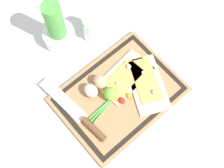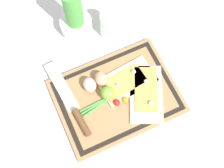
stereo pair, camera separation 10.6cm
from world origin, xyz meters
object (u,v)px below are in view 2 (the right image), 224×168
object	(u,v)px
pizza_slice_near	(146,93)
pizza_slice_far	(126,81)
sauce_jar	(110,26)
cherry_tomato_yellow	(125,100)
herb_pot	(75,19)
lime	(108,93)
cherry_tomato_red	(117,103)
knife	(75,110)
egg_brown	(101,79)
egg_pink	(90,85)

from	to	relation	value
pizza_slice_near	pizza_slice_far	bearing A→B (deg)	121.98
sauce_jar	pizza_slice_far	bearing A→B (deg)	-99.35
cherry_tomato_yellow	herb_pot	world-z (taller)	herb_pot
lime	cherry_tomato_red	bearing A→B (deg)	-68.74
knife	egg_brown	xyz separation A→B (m)	(0.12, 0.06, 0.01)
knife	cherry_tomato_red	size ratio (longest dim) A/B	12.95
lime	cherry_tomato_yellow	xyz separation A→B (m)	(0.05, -0.04, -0.01)
cherry_tomato_yellow	sauce_jar	world-z (taller)	sauce_jar
pizza_slice_far	cherry_tomato_red	size ratio (longest dim) A/B	8.76
cherry_tomato_red	sauce_jar	xyz separation A→B (m)	(0.10, 0.27, 0.02)
knife	egg_brown	size ratio (longest dim) A/B	5.61
herb_pot	knife	bearing A→B (deg)	-113.59
egg_brown	herb_pot	world-z (taller)	herb_pot
pizza_slice_near	egg_pink	xyz separation A→B (m)	(-0.17, 0.10, 0.02)
cherry_tomato_red	herb_pot	world-z (taller)	herb_pot
cherry_tomato_red	knife	bearing A→B (deg)	165.13
pizza_slice_far	knife	xyz separation A→B (m)	(-0.20, -0.02, 0.00)
egg_brown	cherry_tomato_red	distance (m)	0.10
egg_brown	cherry_tomato_yellow	bearing A→B (deg)	-65.96
knife	herb_pot	size ratio (longest dim) A/B	1.38
pizza_slice_far	cherry_tomato_yellow	world-z (taller)	pizza_slice_far
knife	cherry_tomato_yellow	distance (m)	0.17
lime	herb_pot	distance (m)	0.29
egg_pink	lime	world-z (taller)	lime
egg_brown	knife	bearing A→B (deg)	-154.18
pizza_slice_near	sauce_jar	bearing A→B (deg)	91.54
egg_pink	cherry_tomato_yellow	world-z (taller)	egg_pink
cherry_tomato_yellow	egg_brown	bearing A→B (deg)	114.04
egg_pink	herb_pot	size ratio (longest dim) A/B	0.25
lime	cherry_tomato_red	size ratio (longest dim) A/B	2.08
knife	cherry_tomato_yellow	size ratio (longest dim) A/B	14.39
egg_brown	herb_pot	xyz separation A→B (m)	(0.00, 0.23, 0.04)
pizza_slice_near	sauce_jar	size ratio (longest dim) A/B	2.07
sauce_jar	lime	bearing A→B (deg)	-116.54
lime	sauce_jar	xyz separation A→B (m)	(0.12, 0.23, 0.01)
pizza_slice_far	egg_pink	world-z (taller)	egg_pink
pizza_slice_near	egg_brown	xyz separation A→B (m)	(-0.12, 0.11, 0.02)
egg_pink	cherry_tomato_yellow	xyz separation A→B (m)	(0.09, -0.10, -0.01)
cherry_tomato_red	cherry_tomato_yellow	distance (m)	0.03
pizza_slice_near	cherry_tomato_yellow	size ratio (longest dim) A/B	11.29
pizza_slice_far	herb_pot	distance (m)	0.29
egg_brown	lime	distance (m)	0.06
pizza_slice_far	herb_pot	world-z (taller)	herb_pot
knife	egg_brown	world-z (taller)	egg_brown
knife	cherry_tomato_yellow	bearing A→B (deg)	-13.20
pizza_slice_far	egg_brown	distance (m)	0.09
cherry_tomato_red	pizza_slice_near	bearing A→B (deg)	-4.84
pizza_slice_near	lime	world-z (taller)	lime
egg_pink	lime	bearing A→B (deg)	-51.06
egg_pink	herb_pot	bearing A→B (deg)	78.46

